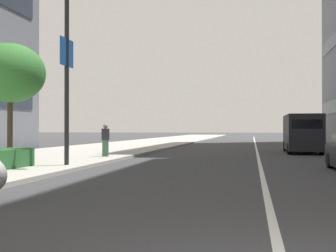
{
  "coord_description": "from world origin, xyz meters",
  "views": [
    {
      "loc": [
        -4.46,
        0.34,
        1.56
      ],
      "look_at": [
        15.83,
        4.14,
        1.71
      ],
      "focal_mm": 47.98,
      "sensor_mm": 36.0,
      "label": 1
    }
  ],
  "objects_px": {
    "street_tree_far_plaza": "(10,73)",
    "pedestrian_on_plaza": "(105,140)",
    "street_lamp_with_banners": "(74,40)",
    "delivery_van_ahead": "(302,133)"
  },
  "relations": [
    {
      "from": "street_tree_far_plaza",
      "to": "pedestrian_on_plaza",
      "type": "xyz_separation_m",
      "value": [
        5.33,
        -2.32,
        -2.86
      ]
    },
    {
      "from": "street_lamp_with_banners",
      "to": "pedestrian_on_plaza",
      "type": "xyz_separation_m",
      "value": [
        5.57,
        0.59,
        -4.1
      ]
    },
    {
      "from": "delivery_van_ahead",
      "to": "street_lamp_with_banners",
      "type": "bearing_deg",
      "value": 144.58
    },
    {
      "from": "delivery_van_ahead",
      "to": "street_lamp_with_banners",
      "type": "height_order",
      "value": "street_lamp_with_banners"
    },
    {
      "from": "street_tree_far_plaza",
      "to": "pedestrian_on_plaza",
      "type": "bearing_deg",
      "value": -23.53
    },
    {
      "from": "delivery_van_ahead",
      "to": "street_tree_far_plaza",
      "type": "distance_m",
      "value": 19.07
    },
    {
      "from": "delivery_van_ahead",
      "to": "pedestrian_on_plaza",
      "type": "bearing_deg",
      "value": 128.54
    },
    {
      "from": "delivery_van_ahead",
      "to": "pedestrian_on_plaza",
      "type": "distance_m",
      "value": 13.6
    },
    {
      "from": "delivery_van_ahead",
      "to": "pedestrian_on_plaza",
      "type": "relative_size",
      "value": 3.62
    },
    {
      "from": "street_tree_far_plaza",
      "to": "pedestrian_on_plaza",
      "type": "relative_size",
      "value": 2.95
    }
  ]
}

